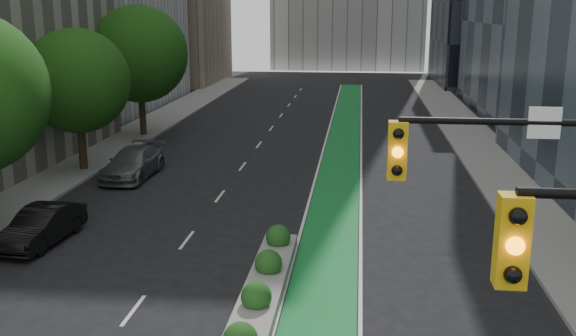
# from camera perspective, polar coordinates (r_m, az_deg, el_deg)

# --- Properties ---
(sidewalk_left) EXTENTS (3.60, 90.00, 0.15)m
(sidewalk_left) POSITION_cam_1_polar(r_m,az_deg,el_deg) (40.08, -17.00, 0.93)
(sidewalk_left) COLOR gray
(sidewalk_left) RESTS_ON ground
(sidewalk_right) EXTENTS (3.60, 90.00, 0.15)m
(sidewalk_right) POSITION_cam_1_polar(r_m,az_deg,el_deg) (37.65, 18.16, 0.02)
(sidewalk_right) COLOR gray
(sidewalk_right) RESTS_ON ground
(bike_lane_paint) EXTENTS (2.20, 70.00, 0.01)m
(bike_lane_paint) POSITION_cam_1_polar(r_m,az_deg,el_deg) (41.74, 4.88, 1.90)
(bike_lane_paint) COLOR #178033
(bike_lane_paint) RESTS_ON ground
(tree_midfar) EXTENTS (5.60, 5.60, 7.76)m
(tree_midfar) POSITION_cam_1_polar(r_m,az_deg,el_deg) (36.27, -18.24, 7.34)
(tree_midfar) COLOR black
(tree_midfar) RESTS_ON ground
(tree_far) EXTENTS (6.60, 6.60, 9.00)m
(tree_far) POSITION_cam_1_polar(r_m,az_deg,el_deg) (45.46, -13.09, 9.83)
(tree_far) COLOR black
(tree_far) RESTS_ON ground
(median_planter) EXTENTS (1.20, 10.26, 1.10)m
(median_planter) POSITION_cam_1_polar(r_m,az_deg,el_deg) (19.90, -2.35, -10.79)
(median_planter) COLOR gray
(median_planter) RESTS_ON ground
(parked_car_left_mid) EXTENTS (1.83, 4.39, 1.41)m
(parked_car_left_mid) POSITION_cam_1_polar(r_m,az_deg,el_deg) (26.13, -21.03, -4.81)
(parked_car_left_mid) COLOR black
(parked_car_left_mid) RESTS_ON ground
(parked_car_left_far) EXTENTS (2.28, 5.39, 1.55)m
(parked_car_left_far) POSITION_cam_1_polar(r_m,az_deg,el_deg) (34.90, -13.59, 0.45)
(parked_car_left_far) COLOR #55585A
(parked_car_left_far) RESTS_ON ground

